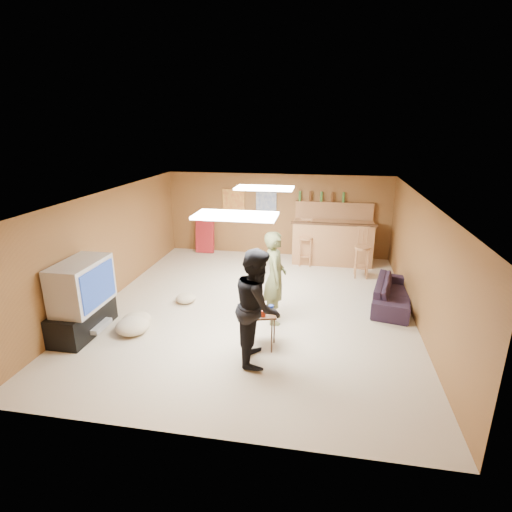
% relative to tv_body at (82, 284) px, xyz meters
% --- Properties ---
extents(ground, '(7.00, 7.00, 0.00)m').
position_rel_tv_body_xyz_m(ground, '(2.65, 1.50, -0.90)').
color(ground, '#C2B094').
rests_on(ground, ground).
extents(ceiling, '(6.00, 7.00, 0.02)m').
position_rel_tv_body_xyz_m(ceiling, '(2.65, 1.50, 1.30)').
color(ceiling, silver).
rests_on(ceiling, ground).
extents(wall_back, '(6.00, 0.02, 2.20)m').
position_rel_tv_body_xyz_m(wall_back, '(2.65, 5.00, 0.20)').
color(wall_back, brown).
rests_on(wall_back, ground).
extents(wall_front, '(6.00, 0.02, 2.20)m').
position_rel_tv_body_xyz_m(wall_front, '(2.65, -2.00, 0.20)').
color(wall_front, brown).
rests_on(wall_front, ground).
extents(wall_left, '(0.02, 7.00, 2.20)m').
position_rel_tv_body_xyz_m(wall_left, '(-0.35, 1.50, 0.20)').
color(wall_left, brown).
rests_on(wall_left, ground).
extents(wall_right, '(0.02, 7.00, 2.20)m').
position_rel_tv_body_xyz_m(wall_right, '(5.65, 1.50, 0.20)').
color(wall_right, brown).
rests_on(wall_right, ground).
extents(tv_stand, '(0.55, 1.30, 0.50)m').
position_rel_tv_body_xyz_m(tv_stand, '(-0.07, 0.00, -0.65)').
color(tv_stand, black).
rests_on(tv_stand, ground).
extents(dvd_box, '(0.35, 0.50, 0.08)m').
position_rel_tv_body_xyz_m(dvd_box, '(0.15, 0.00, -0.75)').
color(dvd_box, '#B2B2B7').
rests_on(dvd_box, tv_stand).
extents(tv_body, '(0.60, 1.10, 0.80)m').
position_rel_tv_body_xyz_m(tv_body, '(0.00, 0.00, 0.00)').
color(tv_body, '#B2B2B7').
rests_on(tv_body, tv_stand).
extents(tv_screen, '(0.02, 0.95, 0.65)m').
position_rel_tv_body_xyz_m(tv_screen, '(0.31, 0.00, 0.00)').
color(tv_screen, navy).
rests_on(tv_screen, tv_body).
extents(bar_counter, '(2.00, 0.60, 1.10)m').
position_rel_tv_body_xyz_m(bar_counter, '(4.15, 4.45, -0.35)').
color(bar_counter, '#9C6438').
rests_on(bar_counter, ground).
extents(bar_lip, '(2.10, 0.12, 0.05)m').
position_rel_tv_body_xyz_m(bar_lip, '(4.15, 4.20, 0.20)').
color(bar_lip, '#382011').
rests_on(bar_lip, bar_counter).
extents(bar_shelf, '(2.00, 0.18, 0.05)m').
position_rel_tv_body_xyz_m(bar_shelf, '(4.15, 4.90, 0.60)').
color(bar_shelf, '#9C6438').
rests_on(bar_shelf, bar_backing).
extents(bar_backing, '(2.00, 0.14, 0.60)m').
position_rel_tv_body_xyz_m(bar_backing, '(4.15, 4.92, 0.30)').
color(bar_backing, '#9C6438').
rests_on(bar_backing, bar_counter).
extents(poster_left, '(0.60, 0.03, 0.85)m').
position_rel_tv_body_xyz_m(poster_left, '(1.45, 4.96, 0.45)').
color(poster_left, '#BF3F26').
rests_on(poster_left, wall_back).
extents(poster_right, '(0.55, 0.03, 0.80)m').
position_rel_tv_body_xyz_m(poster_right, '(2.35, 4.96, 0.45)').
color(poster_right, '#334C99').
rests_on(poster_right, wall_back).
extents(folding_chair_stack, '(0.50, 0.26, 0.91)m').
position_rel_tv_body_xyz_m(folding_chair_stack, '(0.65, 4.80, -0.45)').
color(folding_chair_stack, maroon).
rests_on(folding_chair_stack, ground).
extents(ceiling_panel_front, '(1.20, 0.60, 0.04)m').
position_rel_tv_body_xyz_m(ceiling_panel_front, '(2.65, 0.00, 1.27)').
color(ceiling_panel_front, white).
rests_on(ceiling_panel_front, ceiling).
extents(ceiling_panel_back, '(1.20, 0.60, 0.04)m').
position_rel_tv_body_xyz_m(ceiling_panel_back, '(2.65, 2.70, 1.27)').
color(ceiling_panel_back, white).
rests_on(ceiling_panel_back, ceiling).
extents(person_olive, '(0.51, 0.68, 1.69)m').
position_rel_tv_body_xyz_m(person_olive, '(3.11, 1.01, -0.05)').
color(person_olive, brown).
rests_on(person_olive, ground).
extents(person_black, '(0.79, 0.95, 1.76)m').
position_rel_tv_body_xyz_m(person_black, '(3.02, -0.27, -0.02)').
color(person_black, black).
rests_on(person_black, ground).
extents(sofa, '(1.02, 1.83, 0.51)m').
position_rel_tv_body_xyz_m(sofa, '(5.35, 2.08, -0.65)').
color(sofa, black).
rests_on(sofa, ground).
extents(tray_table, '(0.54, 0.48, 0.59)m').
position_rel_tv_body_xyz_m(tray_table, '(3.01, 0.08, -0.61)').
color(tray_table, '#382011').
rests_on(tray_table, ground).
extents(cup_red_near, '(0.10, 0.10, 0.10)m').
position_rel_tv_body_xyz_m(cup_red_near, '(2.92, 0.12, -0.26)').
color(cup_red_near, red).
rests_on(cup_red_near, tray_table).
extents(cup_red_far, '(0.07, 0.07, 0.10)m').
position_rel_tv_body_xyz_m(cup_red_far, '(3.07, -0.01, -0.26)').
color(cup_red_far, red).
rests_on(cup_red_far, tray_table).
extents(cup_blue, '(0.10, 0.10, 0.12)m').
position_rel_tv_body_xyz_m(cup_blue, '(3.17, 0.17, -0.26)').
color(cup_blue, navy).
rests_on(cup_blue, tray_table).
extents(bar_stool_left, '(0.48, 0.48, 1.27)m').
position_rel_tv_body_xyz_m(bar_stool_left, '(3.49, 4.19, -0.27)').
color(bar_stool_left, '#9C6438').
rests_on(bar_stool_left, ground).
extents(bar_stool_right, '(0.46, 0.46, 1.10)m').
position_rel_tv_body_xyz_m(bar_stool_right, '(4.83, 3.57, -0.35)').
color(bar_stool_right, '#9C6438').
rests_on(bar_stool_right, ground).
extents(cushion_near_tv, '(0.75, 0.75, 0.26)m').
position_rel_tv_body_xyz_m(cushion_near_tv, '(0.77, 0.13, -0.77)').
color(cushion_near_tv, tan).
rests_on(cushion_near_tv, ground).
extents(cushion_mid, '(0.52, 0.52, 0.18)m').
position_rel_tv_body_xyz_m(cushion_mid, '(1.25, 1.48, -0.81)').
color(cushion_mid, tan).
rests_on(cushion_mid, ground).
extents(cushion_far, '(0.62, 0.62, 0.23)m').
position_rel_tv_body_xyz_m(cushion_far, '(0.71, 0.39, -0.78)').
color(cushion_far, tan).
rests_on(cushion_far, ground).
extents(bottle_row, '(1.20, 0.08, 0.26)m').
position_rel_tv_body_xyz_m(bottle_row, '(3.81, 4.88, 0.75)').
color(bottle_row, '#3F7233').
rests_on(bottle_row, bar_shelf).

